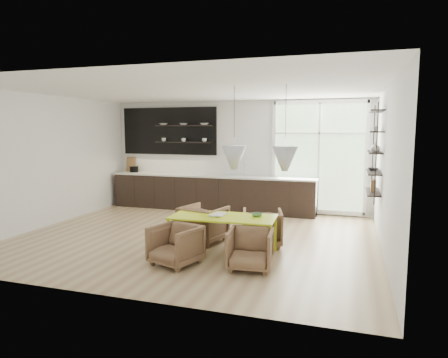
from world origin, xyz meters
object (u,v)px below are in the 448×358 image
armchair_back_right (262,227)px  wire_stool (168,238)px  armchair_back_left (204,224)px  armchair_front_left (175,245)px  dining_table (223,219)px  armchair_front_right (250,249)px

armchair_back_right → wire_stool: 1.75m
armchair_back_left → armchair_back_right: 1.12m
armchair_front_left → dining_table: bearing=73.6°
armchair_front_left → armchair_front_right: (1.18, 0.16, -0.01)m
dining_table → armchair_back_right: 0.93m
armchair_back_left → armchair_front_right: size_ratio=1.13×
dining_table → armchair_front_left: (-0.54, -0.78, -0.29)m
armchair_back_right → wire_stool: bearing=17.7°
dining_table → armchair_back_left: size_ratio=2.37×
dining_table → armchair_back_left: (-0.58, 0.58, -0.26)m
armchair_back_left → wire_stool: size_ratio=1.96×
dining_table → wire_stool: dining_table is taller
dining_table → armchair_front_right: 0.94m
dining_table → armchair_front_left: 1.00m
armchair_back_left → wire_stool: bearing=79.2°
armchair_back_left → armchair_front_left: size_ratio=1.11×
armchair_back_left → armchair_front_left: 1.36m
armchair_front_right → armchair_front_left: bearing=-178.2°
armchair_front_left → wire_stool: 0.70m
armchair_back_right → wire_stool: armchair_back_right is taller
armchair_back_right → armchair_front_right: size_ratio=1.07×
dining_table → armchair_back_right: (0.54, 0.70, -0.28)m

